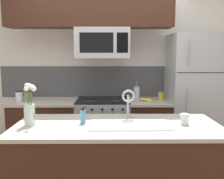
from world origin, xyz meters
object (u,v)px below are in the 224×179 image
object	(u,v)px
storage_jar_tall	(19,96)
sink_faucet	(128,100)
drinking_glass	(185,119)
flower_vase	(30,110)
dish_soap_bottle	(83,116)
coffee_tin	(161,96)
stove_range	(103,130)
french_press	(137,93)
microwave	(103,43)
banana_bunch	(146,100)
storage_jar_medium	(28,96)
refrigerator	(195,99)

from	to	relation	value
storage_jar_tall	sink_faucet	world-z (taller)	sink_faucet
storage_jar_tall	drinking_glass	xyz separation A→B (m)	(2.02, -1.24, -0.02)
sink_faucet	flower_vase	size ratio (longest dim) A/B	0.78
dish_soap_bottle	storage_jar_tall	bearing A→B (deg)	131.10
flower_vase	coffee_tin	bearing A→B (deg)	40.95
stove_range	french_press	bearing A→B (deg)	6.91
coffee_tin	sink_faucet	world-z (taller)	sink_faucet
microwave	storage_jar_tall	xyz separation A→B (m)	(-1.20, 0.01, -0.75)
dish_soap_bottle	sink_faucet	bearing A→B (deg)	21.71
storage_jar_tall	french_press	size ratio (longest dim) A/B	0.54
storage_jar_tall	flower_vase	bearing A→B (deg)	-66.20
banana_bunch	french_press	distance (m)	0.19
stove_range	storage_jar_medium	xyz separation A→B (m)	(-1.07, -0.02, 0.52)
refrigerator	storage_jar_tall	distance (m)	2.56
microwave	drinking_glass	size ratio (longest dim) A/B	7.03
refrigerator	drinking_glass	distance (m)	1.39
microwave	refrigerator	world-z (taller)	microwave
storage_jar_medium	dish_soap_bottle	distance (m)	1.50
stove_range	sink_faucet	bearing A→B (deg)	-74.21
french_press	microwave	bearing A→B (deg)	-170.71
banana_bunch	french_press	world-z (taller)	french_press
storage_jar_tall	banana_bunch	distance (m)	1.82
refrigerator	dish_soap_bottle	size ratio (longest dim) A/B	11.27
sink_faucet	flower_vase	xyz separation A→B (m)	(-0.95, -0.23, -0.05)
dish_soap_bottle	drinking_glass	world-z (taller)	dish_soap_bottle
stove_range	storage_jar_tall	xyz separation A→B (m)	(-1.20, -0.01, 0.52)
refrigerator	french_press	size ratio (longest dim) A/B	6.96
dish_soap_bottle	microwave	bearing A→B (deg)	82.35
stove_range	banana_bunch	world-z (taller)	banana_bunch
banana_bunch	stove_range	bearing A→B (deg)	174.47
banana_bunch	drinking_glass	bearing A→B (deg)	-80.76
microwave	storage_jar_tall	bearing A→B (deg)	179.70
storage_jar_medium	banana_bunch	distance (m)	1.69
stove_range	coffee_tin	world-z (taller)	coffee_tin
french_press	coffee_tin	bearing A→B (deg)	-1.60
storage_jar_tall	french_press	world-z (taller)	french_press
french_press	drinking_glass	distance (m)	1.36
microwave	french_press	distance (m)	0.88
refrigerator	french_press	bearing A→B (deg)	177.32
coffee_tin	flower_vase	size ratio (longest dim) A/B	0.28
coffee_tin	dish_soap_bottle	bearing A→B (deg)	-128.76
stove_range	drinking_glass	distance (m)	1.58
storage_jar_tall	dish_soap_bottle	distance (m)	1.59
storage_jar_medium	flower_vase	distance (m)	1.30
coffee_tin	dish_soap_bottle	size ratio (longest dim) A/B	0.67
storage_jar_medium	dish_soap_bottle	size ratio (longest dim) A/B	0.87
dish_soap_bottle	flower_vase	distance (m)	0.50
refrigerator	banana_bunch	distance (m)	0.74
drinking_glass	flower_vase	world-z (taller)	flower_vase
storage_jar_medium	flower_vase	world-z (taller)	flower_vase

